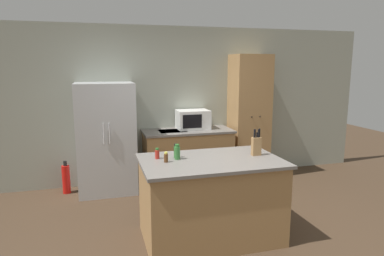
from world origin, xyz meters
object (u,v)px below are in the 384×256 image
(pantry_cabinet, at_px, (249,117))
(spice_bottle_short_red, at_px, (176,151))
(spice_bottle_amber_oil, at_px, (157,154))
(microwave, at_px, (193,119))
(spice_bottle_tall_dark, at_px, (166,157))
(refrigerator, at_px, (106,138))
(fire_extinguisher, at_px, (66,179))
(spice_bottle_green_herb, at_px, (177,152))
(knife_block, at_px, (256,145))

(pantry_cabinet, relative_size, spice_bottle_short_red, 13.37)
(spice_bottle_amber_oil, bearing_deg, spice_bottle_short_red, -4.20)
(pantry_cabinet, relative_size, spice_bottle_amber_oil, 17.71)
(microwave, bearing_deg, spice_bottle_amber_oil, -117.33)
(microwave, relative_size, spice_bottle_tall_dark, 4.68)
(refrigerator, height_order, fire_extinguisher, refrigerator)
(refrigerator, xyz_separation_m, spice_bottle_tall_dark, (0.57, -1.83, 0.13))
(spice_bottle_green_herb, bearing_deg, knife_block, -5.08)
(fire_extinguisher, bearing_deg, spice_bottle_amber_oil, -56.90)
(microwave, relative_size, spice_bottle_short_red, 3.32)
(pantry_cabinet, bearing_deg, microwave, 177.69)
(spice_bottle_amber_oil, bearing_deg, microwave, 62.67)
(spice_bottle_amber_oil, height_order, fire_extinguisher, spice_bottle_amber_oil)
(spice_bottle_amber_oil, distance_m, fire_extinguisher, 2.21)
(spice_bottle_tall_dark, bearing_deg, spice_bottle_amber_oil, 111.05)
(pantry_cabinet, distance_m, spice_bottle_amber_oil, 2.60)
(microwave, distance_m, spice_bottle_green_herb, 2.00)
(spice_bottle_tall_dark, distance_m, fire_extinguisher, 2.38)
(spice_bottle_tall_dark, xyz_separation_m, fire_extinguisher, (-1.20, 1.91, -0.75))
(microwave, bearing_deg, spice_bottle_green_herb, -110.84)
(refrigerator, distance_m, spice_bottle_amber_oil, 1.74)
(microwave, xyz_separation_m, spice_bottle_green_herb, (-0.71, -1.87, -0.06))
(microwave, height_order, spice_bottle_tall_dark, microwave)
(refrigerator, distance_m, microwave, 1.45)
(microwave, distance_m, spice_bottle_short_red, 1.93)
(spice_bottle_green_herb, distance_m, fire_extinguisher, 2.40)
(spice_bottle_short_red, bearing_deg, spice_bottle_green_herb, -88.36)
(microwave, height_order, spice_bottle_amber_oil, microwave)
(refrigerator, relative_size, spice_bottle_green_herb, 9.95)
(refrigerator, distance_m, spice_bottle_tall_dark, 1.92)
(pantry_cabinet, distance_m, knife_block, 2.07)
(spice_bottle_amber_oil, distance_m, spice_bottle_green_herb, 0.23)
(spice_bottle_tall_dark, relative_size, spice_bottle_amber_oil, 0.94)
(spice_bottle_short_red, distance_m, spice_bottle_amber_oil, 0.21)
(knife_block, bearing_deg, spice_bottle_amber_oil, 171.56)
(spice_bottle_tall_dark, height_order, spice_bottle_short_red, spice_bottle_short_red)
(refrigerator, bearing_deg, microwave, 4.91)
(knife_block, height_order, spice_bottle_amber_oil, knife_block)
(pantry_cabinet, distance_m, spice_bottle_tall_dark, 2.67)
(microwave, xyz_separation_m, spice_bottle_tall_dark, (-0.86, -1.95, -0.08))
(spice_bottle_short_red, height_order, spice_bottle_green_herb, spice_bottle_green_herb)
(pantry_cabinet, bearing_deg, spice_bottle_tall_dark, -134.31)
(refrigerator, relative_size, knife_block, 5.40)
(knife_block, bearing_deg, microwave, 96.09)
(knife_block, height_order, spice_bottle_short_red, knife_block)
(refrigerator, xyz_separation_m, spice_bottle_green_herb, (0.71, -1.74, 0.16))
(refrigerator, xyz_separation_m, spice_bottle_amber_oil, (0.50, -1.66, 0.13))
(refrigerator, height_order, microwave, refrigerator)
(refrigerator, height_order, spice_bottle_tall_dark, refrigerator)
(knife_block, relative_size, spice_bottle_short_red, 1.97)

